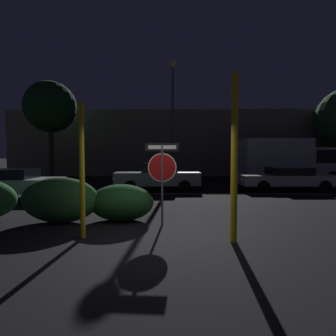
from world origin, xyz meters
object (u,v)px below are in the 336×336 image
object	(u,v)px
hedge_bush_2	(121,203)
passing_car_2	(158,176)
yellow_pole_left	(82,171)
passing_car_1	(11,183)
street_lamp	(173,100)
tree_1	(50,107)
yellow_pole_right	(234,158)
passing_car_3	(286,178)
delivery_truck	(293,159)
stop_sign	(162,167)
hedge_bush_1	(60,200)

from	to	relation	value
hedge_bush_2	passing_car_2	world-z (taller)	passing_car_2
yellow_pole_left	passing_car_1	distance (m)	7.12
street_lamp	tree_1	size ratio (longest dim) A/B	1.12
yellow_pole_left	tree_1	size ratio (longest dim) A/B	0.42
passing_car_1	tree_1	distance (m)	9.27
yellow_pole_right	passing_car_3	world-z (taller)	yellow_pole_right
passing_car_3	delivery_truck	world-z (taller)	delivery_truck
yellow_pole_left	hedge_bush_2	size ratio (longest dim) A/B	1.66
tree_1	passing_car_3	bearing A→B (deg)	-18.03
delivery_truck	stop_sign	bearing A→B (deg)	-39.85
hedge_bush_1	delivery_truck	size ratio (longest dim) A/B	0.30
yellow_pole_left	hedge_bush_1	bearing A→B (deg)	129.51
hedge_bush_1	passing_car_1	world-z (taller)	passing_car_1
yellow_pole_right	passing_car_1	size ratio (longest dim) A/B	0.83
yellow_pole_left	street_lamp	distance (m)	12.15
passing_car_2	hedge_bush_1	bearing A→B (deg)	157.23
stop_sign	tree_1	bearing A→B (deg)	127.71
yellow_pole_left	delivery_truck	distance (m)	15.81
yellow_pole_left	tree_1	bearing A→B (deg)	117.72
hedge_bush_1	hedge_bush_2	world-z (taller)	hedge_bush_1
passing_car_3	tree_1	distance (m)	16.19
stop_sign	yellow_pole_right	xyz separation A→B (m)	(1.58, -1.29, 0.25)
passing_car_1	hedge_bush_1	bearing A→B (deg)	-139.76
yellow_pole_left	passing_car_3	bearing A→B (deg)	45.69
passing_car_1	passing_car_2	world-z (taller)	passing_car_2
tree_1	street_lamp	bearing A→B (deg)	-10.42
yellow_pole_right	street_lamp	world-z (taller)	street_lamp
stop_sign	yellow_pole_right	distance (m)	2.06
passing_car_1	tree_1	world-z (taller)	tree_1
hedge_bush_2	street_lamp	world-z (taller)	street_lamp
hedge_bush_1	delivery_truck	distance (m)	15.60
passing_car_2	tree_1	bearing A→B (deg)	54.18
hedge_bush_1	tree_1	size ratio (longest dim) A/B	0.30
yellow_pole_right	passing_car_2	world-z (taller)	yellow_pole_right
passing_car_2	passing_car_3	distance (m)	6.78
yellow_pole_right	tree_1	xyz separation A→B (m)	(-10.11, 13.11, 3.48)
delivery_truck	street_lamp	world-z (taller)	street_lamp
yellow_pole_right	street_lamp	xyz separation A→B (m)	(-1.36, 11.51, 3.61)
delivery_truck	yellow_pole_left	bearing A→B (deg)	-42.40
stop_sign	hedge_bush_1	size ratio (longest dim) A/B	1.02
passing_car_2	delivery_truck	distance (m)	9.85
yellow_pole_right	passing_car_2	bearing A→B (deg)	104.55
hedge_bush_1	yellow_pole_right	bearing A→B (deg)	-18.65
passing_car_1	delivery_truck	size ratio (longest dim) A/B	0.61
tree_1	yellow_pole_left	bearing A→B (deg)	-62.28
passing_car_1	delivery_truck	bearing A→B (deg)	-69.22
yellow_pole_right	hedge_bush_2	world-z (taller)	yellow_pole_right
stop_sign	hedge_bush_1	world-z (taller)	stop_sign
passing_car_1	street_lamp	xyz separation A→B (m)	(6.82, 6.21, 4.74)
yellow_pole_left	passing_car_1	bearing A→B (deg)	133.51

